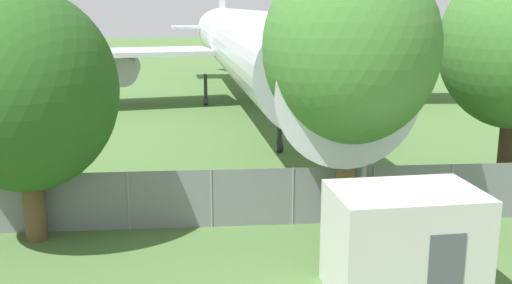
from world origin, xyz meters
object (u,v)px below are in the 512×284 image
portable_cabin (404,243)px  tree_behind_benches (351,49)px  airplane (245,44)px  tree_left_of_cabin (25,91)px

portable_cabin → tree_behind_benches: bearing=90.9°
portable_cabin → tree_behind_benches: 6.07m
airplane → portable_cabin: size_ratio=13.04×
portable_cabin → airplane: bearing=90.2°
airplane → tree_behind_benches: (1.52, -22.36, 1.29)m
portable_cabin → tree_left_of_cabin: (-9.65, 4.28, 3.12)m
tree_behind_benches → portable_cabin: bearing=-85.2°
airplane → tree_behind_benches: airplane is taller
tree_left_of_cabin → portable_cabin: bearing=-23.9°
tree_left_of_cabin → tree_behind_benches: (9.28, 0.07, 1.11)m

